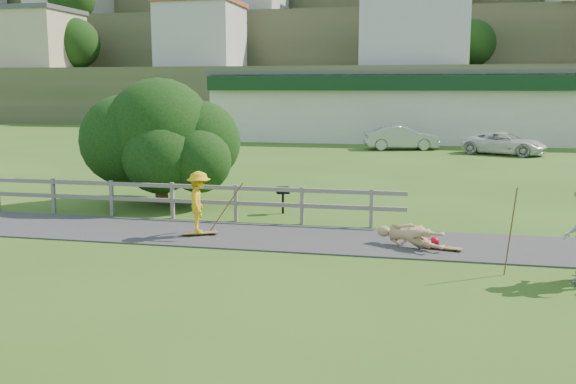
# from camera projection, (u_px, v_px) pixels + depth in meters

# --- Properties ---
(ground) EXTENTS (260.00, 260.00, 0.00)m
(ground) POSITION_uv_depth(u_px,v_px,m) (276.00, 252.00, 15.46)
(ground) COLOR #335A19
(ground) RESTS_ON ground
(path) EXTENTS (34.00, 3.00, 0.04)m
(path) POSITION_uv_depth(u_px,v_px,m) (289.00, 238.00, 16.90)
(path) COLOR #333436
(path) RESTS_ON ground
(fence) EXTENTS (15.05, 0.10, 1.10)m
(fence) POSITION_uv_depth(u_px,v_px,m) (153.00, 194.00, 19.49)
(fence) COLOR slate
(fence) RESTS_ON ground
(strip_mall) EXTENTS (32.50, 10.75, 5.10)m
(strip_mall) POSITION_uv_depth(u_px,v_px,m) (435.00, 105.00, 47.91)
(strip_mall) COLOR beige
(strip_mall) RESTS_ON ground
(hillside) EXTENTS (220.00, 67.00, 47.50)m
(hillside) POSITION_uv_depth(u_px,v_px,m) (408.00, 20.00, 101.19)
(hillside) COLOR #495130
(hillside) RESTS_ON ground
(skater_rider) EXTENTS (0.93, 1.21, 1.66)m
(skater_rider) POSITION_uv_depth(u_px,v_px,m) (199.00, 206.00, 16.97)
(skater_rider) COLOR yellow
(skater_rider) RESTS_ON ground
(skater_fallen) EXTENTS (1.22, 1.75, 0.64)m
(skater_fallen) POSITION_uv_depth(u_px,v_px,m) (410.00, 236.00, 15.78)
(skater_fallen) COLOR tan
(skater_fallen) RESTS_ON ground
(car_silver) EXTENTS (4.84, 2.65, 1.51)m
(car_silver) POSITION_uv_depth(u_px,v_px,m) (401.00, 138.00, 40.72)
(car_silver) COLOR #A8ACB0
(car_silver) RESTS_ON ground
(car_white) EXTENTS (5.24, 3.83, 1.32)m
(car_white) POSITION_uv_depth(u_px,v_px,m) (504.00, 143.00, 37.70)
(car_white) COLOR silver
(car_white) RESTS_ON ground
(tree) EXTENTS (5.82, 5.82, 3.15)m
(tree) POSITION_uv_depth(u_px,v_px,m) (161.00, 158.00, 21.70)
(tree) COLOR black
(tree) RESTS_ON ground
(bbq) EXTENTS (0.47, 0.42, 0.85)m
(bbq) POSITION_uv_depth(u_px,v_px,m) (283.00, 200.00, 20.15)
(bbq) COLOR black
(bbq) RESTS_ON ground
(longboard_rider) EXTENTS (0.98, 0.61, 0.11)m
(longboard_rider) POSITION_uv_depth(u_px,v_px,m) (200.00, 235.00, 17.09)
(longboard_rider) COLOR brown
(longboard_rider) RESTS_ON ground
(longboard_fallen) EXTENTS (0.94, 0.42, 0.10)m
(longboard_fallen) POSITION_uv_depth(u_px,v_px,m) (443.00, 249.00, 15.57)
(longboard_fallen) COLOR brown
(longboard_fallen) RESTS_ON ground
(helmet) EXTENTS (0.24, 0.24, 0.24)m
(helmet) POSITION_uv_depth(u_px,v_px,m) (435.00, 242.00, 16.03)
(helmet) COLOR red
(helmet) RESTS_ON ground
(pole_rider) EXTENTS (0.03, 0.03, 1.73)m
(pole_rider) POSITION_uv_depth(u_px,v_px,m) (225.00, 203.00, 17.22)
(pole_rider) COLOR brown
(pole_rider) RESTS_ON ground
(pole_spec_left) EXTENTS (0.03, 0.03, 1.89)m
(pole_spec_left) POSITION_uv_depth(u_px,v_px,m) (511.00, 232.00, 13.45)
(pole_spec_left) COLOR brown
(pole_spec_left) RESTS_ON ground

